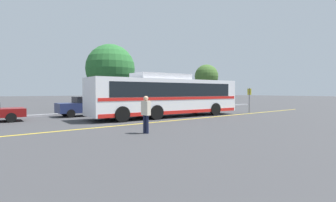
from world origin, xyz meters
name	(u,v)px	position (x,y,z in m)	size (l,w,h in m)	color
ground_plane	(173,116)	(0.00, 0.00, 0.00)	(220.00, 220.00, 0.00)	#38383A
lane_strip_0	(188,119)	(-0.73, -2.48, 0.00)	(0.20, 32.03, 0.01)	gold
curb_strip	(124,111)	(-0.73, 6.21, 0.07)	(40.03, 0.36, 0.15)	#99999E
transit_bus	(168,95)	(-0.75, -0.28, 1.62)	(12.50, 3.55, 3.23)	white
parked_car_1	(84,106)	(-5.28, 4.53, 0.77)	(4.12, 1.96, 1.52)	navy
parked_car_2	(136,104)	(-0.36, 4.68, 0.79)	(4.23, 1.91, 1.59)	navy
pedestrian_0	(146,112)	(-6.49, -5.66, 0.97)	(0.28, 0.45, 1.71)	#191E38
bus_stop_sign	(249,97)	(7.09, -2.16, 1.41)	(0.07, 0.40, 2.23)	#59595E
tree_0	(206,76)	(13.88, 9.05, 4.01)	(3.24, 3.24, 5.65)	#513823
tree_1	(110,69)	(-0.92, 8.60, 4.21)	(4.90, 4.90, 6.66)	#513823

